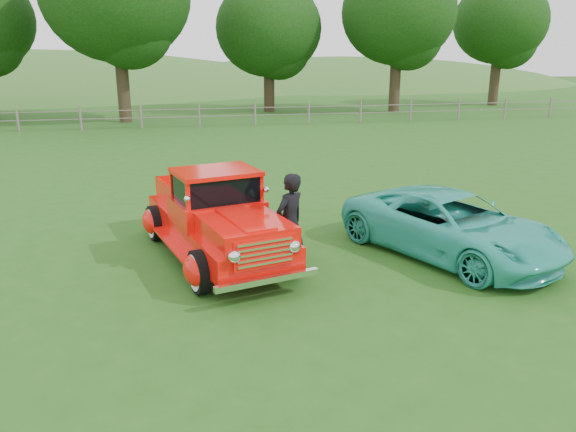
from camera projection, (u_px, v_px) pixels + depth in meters
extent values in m
plane|color=#205316|center=(271.00, 298.00, 9.30)|extent=(140.00, 140.00, 0.00)
ellipsoid|color=#385F23|center=(19.00, 134.00, 61.68)|extent=(84.00, 60.00, 18.00)
ellipsoid|color=#385F23|center=(340.00, 112.00, 72.48)|extent=(72.00, 52.00, 14.00)
cube|color=#6F655D|center=(199.00, 116.00, 29.80)|extent=(48.00, 0.04, 0.04)
cube|color=#6F655D|center=(199.00, 109.00, 29.69)|extent=(48.00, 0.04, 0.04)
cylinder|color=black|center=(123.00, 78.00, 31.31)|extent=(0.70, 0.70, 4.84)
cylinder|color=black|center=(269.00, 83.00, 36.96)|extent=(0.70, 0.70, 3.74)
ellipsoid|color=black|center=(269.00, 28.00, 36.00)|extent=(6.80, 6.80, 6.12)
cylinder|color=black|center=(395.00, 78.00, 36.54)|extent=(0.70, 0.70, 4.40)
ellipsoid|color=black|center=(399.00, 13.00, 35.40)|extent=(7.20, 7.20, 6.48)
cylinder|color=black|center=(495.00, 76.00, 41.13)|extent=(0.70, 0.70, 4.18)
ellipsoid|color=black|center=(501.00, 21.00, 40.05)|extent=(6.60, 6.60, 5.94)
cylinder|color=black|center=(200.00, 272.00, 9.42)|extent=(0.43, 0.80, 0.76)
cylinder|color=black|center=(289.00, 256.00, 10.12)|extent=(0.43, 0.80, 0.76)
cylinder|color=black|center=(156.00, 223.00, 12.08)|extent=(0.43, 0.80, 0.76)
cylinder|color=black|center=(228.00, 213.00, 12.79)|extent=(0.43, 0.80, 0.76)
cube|color=red|center=(216.00, 228.00, 11.04)|extent=(2.68, 4.85, 0.44)
ellipsoid|color=red|center=(196.00, 270.00, 9.38)|extent=(0.59, 0.83, 0.54)
ellipsoid|color=red|center=(292.00, 254.00, 10.14)|extent=(0.59, 0.83, 0.54)
ellipsoid|color=red|center=(152.00, 221.00, 12.04)|extent=(0.59, 0.83, 0.54)
ellipsoid|color=red|center=(231.00, 211.00, 12.80)|extent=(0.59, 0.83, 0.54)
cube|color=red|center=(245.00, 232.00, 9.60)|extent=(1.69, 1.89, 0.42)
cube|color=red|center=(217.00, 210.00, 10.84)|extent=(1.89, 1.71, 0.44)
cube|color=black|center=(216.00, 186.00, 10.71)|extent=(1.68, 1.45, 0.50)
cube|color=red|center=(215.00, 172.00, 10.63)|extent=(1.78, 1.57, 0.08)
cube|color=red|center=(194.00, 195.00, 12.10)|extent=(1.64, 2.19, 0.45)
cube|color=white|center=(265.00, 253.00, 8.94)|extent=(1.05, 0.37, 0.50)
cube|color=white|center=(268.00, 280.00, 8.98)|extent=(1.77, 0.56, 0.10)
cube|color=white|center=(182.00, 207.00, 13.17)|extent=(1.68, 0.53, 0.10)
imported|color=#2CB39F|center=(451.00, 225.00, 11.08)|extent=(3.82, 5.02, 1.27)
imported|color=black|center=(290.00, 223.00, 10.24)|extent=(0.80, 0.76, 1.85)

